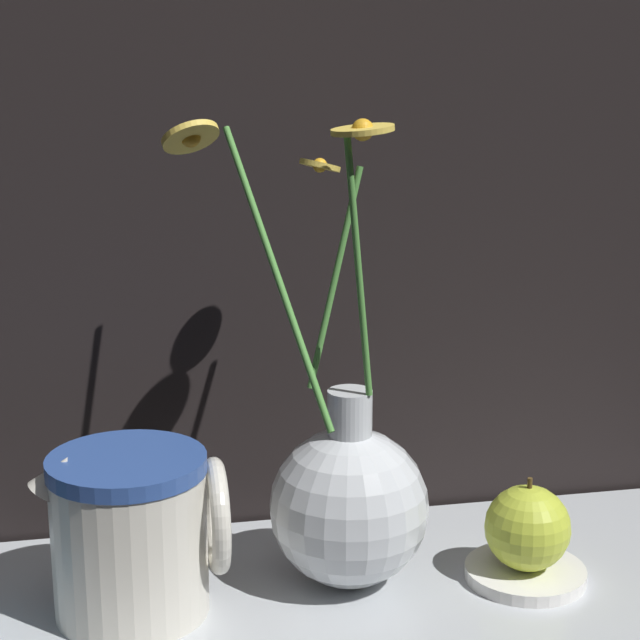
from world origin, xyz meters
name	(u,v)px	position (x,y,z in m)	size (l,w,h in m)	color
ground_plane	(306,607)	(0.00, 0.00, 0.00)	(6.00, 6.00, 0.00)	black
shelf	(306,600)	(0.00, 0.00, 0.01)	(0.78, 0.27, 0.01)	#B2B7BC
vase_with_flowers	(348,499)	(0.04, 0.01, 0.08)	(0.21, 0.15, 0.36)	silver
ceramic_pitcher	(133,526)	(-0.13, 0.00, 0.08)	(0.14, 0.12, 0.13)	beige
saucer_plate	(525,573)	(0.17, -0.01, 0.02)	(0.10, 0.10, 0.01)	white
orange_fruit	(528,528)	(0.17, -0.01, 0.06)	(0.07, 0.07, 0.08)	#B7C638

